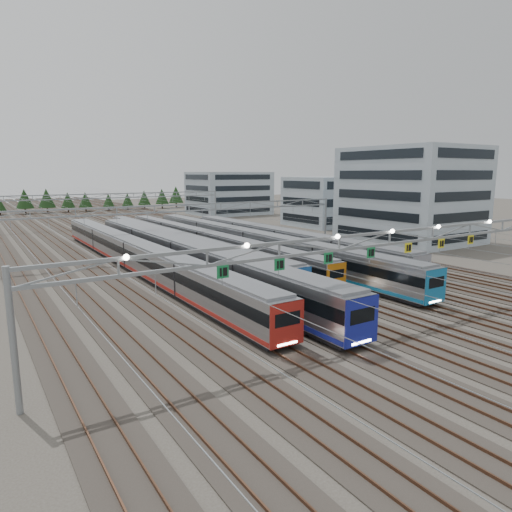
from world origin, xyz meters
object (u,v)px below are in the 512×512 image
train_b (183,256)px  depot_bldg_south (410,195)px  gantry_mid (189,214)px  depot_bldg_mid (323,202)px  gantry_near (390,241)px  gantry_far (111,200)px  train_a (135,254)px  depot_bldg_north (229,193)px  train_f (282,242)px  train_c (177,243)px  train_d (204,241)px  train_e (251,243)px

train_b → depot_bldg_south: bearing=4.7°
gantry_mid → depot_bldg_mid: depot_bldg_mid is taller
gantry_near → gantry_far: (0.05, 85.12, -0.70)m
train_a → depot_bldg_north: size_ratio=3.06×
gantry_far → gantry_near: bearing=-90.0°
depot_bldg_mid → gantry_far: bearing=149.4°
train_f → gantry_mid: (-11.25, 9.24, 4.16)m
train_c → depot_bldg_mid: depot_bldg_mid is taller
train_b → gantry_far: size_ratio=1.11×
train_d → train_a: bearing=-152.7°
depot_bldg_mid → train_b: bearing=-147.8°
gantry_near → train_f: bearing=69.9°
train_c → train_d: 4.53m
train_e → gantry_mid: (-6.75, 7.52, 4.20)m
train_a → depot_bldg_mid: 61.34m
train_a → gantry_far: gantry_far is taller
train_a → train_c: 11.70m
train_a → gantry_far: size_ratio=1.19×
train_d → gantry_far: (-2.25, 45.60, 4.41)m
train_d → depot_bldg_mid: bearing=25.3°
train_d → gantry_near: gantry_near is taller
train_a → train_b: 6.84m
train_e → train_d: bearing=123.0°
train_c → depot_bldg_south: (43.04, -8.74, 6.68)m
train_b → gantry_mid: size_ratio=1.11×
gantry_near → depot_bldg_mid: depot_bldg_mid is taller
train_c → gantry_near: size_ratio=1.10×
train_d → gantry_far: bearing=92.8°
train_d → depot_bldg_mid: size_ratio=3.86×
train_b → gantry_mid: (6.75, 12.72, 4.07)m
gantry_near → gantry_far: 85.12m
depot_bldg_mid → train_a: bearing=-154.2°
depot_bldg_north → depot_bldg_mid: bearing=-85.3°
train_f → gantry_near: 33.24m
train_b → gantry_far: (6.75, 57.72, 4.07)m
train_b → train_d: 15.10m
train_c → gantry_mid: gantry_mid is taller
train_a → depot_bldg_south: 52.46m
train_d → train_f: size_ratio=1.20×
depot_bldg_mid → train_f: bearing=-139.0°
train_f → depot_bldg_south: depot_bldg_south is taller
train_f → train_d: bearing=136.2°
train_f → depot_bldg_mid: (32.61, 28.33, 3.62)m
train_e → depot_bldg_north: size_ratio=2.95×
gantry_mid → depot_bldg_south: depot_bldg_south is taller
train_a → train_f: train_f is taller
train_c → depot_bldg_south: depot_bldg_south is taller
depot_bldg_south → depot_bldg_north: 68.79m
train_c → gantry_mid: 4.95m
gantry_far → depot_bldg_mid: bearing=-30.6°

